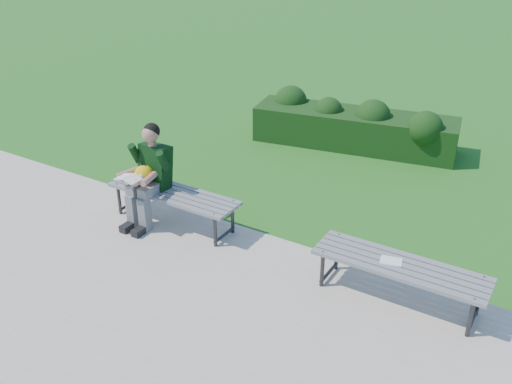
# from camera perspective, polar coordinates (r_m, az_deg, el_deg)

# --- Properties ---
(ground) EXTENTS (80.00, 80.00, 0.00)m
(ground) POSITION_cam_1_polar(r_m,az_deg,el_deg) (7.27, 0.84, -4.27)
(ground) COLOR #316718
(ground) RESTS_ON ground
(walkway) EXTENTS (30.00, 3.50, 0.02)m
(walkway) POSITION_cam_1_polar(r_m,az_deg,el_deg) (6.09, -7.74, -11.49)
(walkway) COLOR #BBB59A
(walkway) RESTS_ON ground
(hedge) EXTENTS (3.50, 1.43, 0.87)m
(hedge) POSITION_cam_1_polar(r_m,az_deg,el_deg) (9.93, 9.72, 6.63)
(hedge) COLOR #113A11
(hedge) RESTS_ON ground
(bench_left) EXTENTS (1.80, 0.50, 0.46)m
(bench_left) POSITION_cam_1_polar(r_m,az_deg,el_deg) (7.37, -8.27, -0.39)
(bench_left) COLOR gray
(bench_left) RESTS_ON walkway
(bench_right) EXTENTS (1.80, 0.50, 0.46)m
(bench_right) POSITION_cam_1_polar(r_m,az_deg,el_deg) (6.09, 14.20, -7.42)
(bench_right) COLOR gray
(bench_right) RESTS_ON walkway
(seated_boy) EXTENTS (0.56, 0.76, 1.31)m
(seated_boy) POSITION_cam_1_polar(r_m,az_deg,el_deg) (7.36, -10.70, 1.95)
(seated_boy) COLOR slate
(seated_boy) RESTS_ON walkway
(paper_sheet) EXTENTS (0.25, 0.21, 0.01)m
(paper_sheet) POSITION_cam_1_polar(r_m,az_deg,el_deg) (6.08, 13.37, -6.72)
(paper_sheet) COLOR white
(paper_sheet) RESTS_ON bench_right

